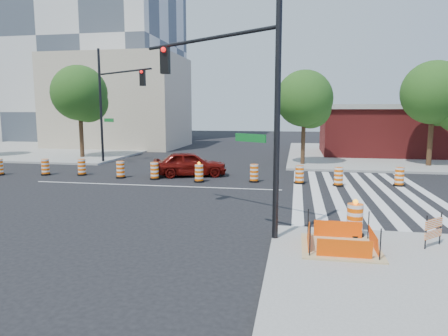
# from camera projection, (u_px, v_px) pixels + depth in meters

# --- Properties ---
(ground) EXTENTS (120.00, 120.00, 0.00)m
(ground) POSITION_uv_depth(u_px,v_px,m) (153.00, 186.00, 21.88)
(ground) COLOR black
(ground) RESTS_ON ground
(sidewalk_ne) EXTENTS (22.00, 22.00, 0.15)m
(sidewalk_ne) POSITION_uv_depth(u_px,v_px,m) (412.00, 155.00, 36.19)
(sidewalk_ne) COLOR gray
(sidewalk_ne) RESTS_ON ground
(sidewalk_nw) EXTENTS (22.00, 22.00, 0.15)m
(sidewalk_nw) POSITION_uv_depth(u_px,v_px,m) (53.00, 148.00, 42.60)
(sidewalk_nw) COLOR gray
(sidewalk_nw) RESTS_ON ground
(crosswalk_east) EXTENTS (6.75, 13.50, 0.01)m
(crosswalk_east) POSITION_uv_depth(u_px,v_px,m) (362.00, 193.00, 19.93)
(crosswalk_east) COLOR silver
(crosswalk_east) RESTS_ON ground
(lane_centerline) EXTENTS (14.00, 0.12, 0.01)m
(lane_centerline) POSITION_uv_depth(u_px,v_px,m) (153.00, 186.00, 21.88)
(lane_centerline) COLOR silver
(lane_centerline) RESTS_ON ground
(excavation_pit) EXTENTS (2.20, 2.20, 0.90)m
(excavation_pit) POSITION_uv_depth(u_px,v_px,m) (340.00, 246.00, 11.48)
(excavation_pit) COLOR tan
(excavation_pit) RESTS_ON ground
(brick_storefront) EXTENTS (16.50, 8.50, 4.60)m
(brick_storefront) POSITION_uv_depth(u_px,v_px,m) (414.00, 130.00, 35.87)
(brick_storefront) COLOR maroon
(brick_storefront) RESTS_ON ground
(beige_midrise) EXTENTS (14.00, 10.00, 10.00)m
(beige_midrise) POSITION_uv_depth(u_px,v_px,m) (120.00, 102.00, 44.72)
(beige_midrise) COLOR #B7A78C
(beige_midrise) RESTS_ON ground
(red_coupe) EXTENTS (4.91, 3.15, 1.56)m
(red_coupe) POSITION_uv_depth(u_px,v_px,m) (190.00, 164.00, 24.97)
(red_coupe) COLOR #5C0B07
(red_coupe) RESTS_ON ground
(signal_pole_se) EXTENTS (5.30, 3.43, 8.18)m
(signal_pole_se) POSITION_uv_depth(u_px,v_px,m) (234.00, 81.00, 12.90)
(signal_pole_se) COLOR black
(signal_pole_se) RESTS_ON ground
(signal_pole_nw) EXTENTS (5.57, 3.59, 8.57)m
(signal_pole_nw) POSITION_uv_depth(u_px,v_px,m) (113.00, 95.00, 29.32)
(signal_pole_nw) COLOR black
(signal_pole_nw) RESTS_ON ground
(pit_drum) EXTENTS (0.61, 0.61, 1.21)m
(pit_drum) POSITION_uv_depth(u_px,v_px,m) (355.00, 221.00, 12.46)
(pit_drum) COLOR black
(pit_drum) RESTS_ON ground
(barricade) EXTENTS (0.64, 0.60, 0.99)m
(barricade) POSITION_uv_depth(u_px,v_px,m) (434.00, 228.00, 11.55)
(barricade) COLOR #FF6005
(barricade) RESTS_ON ground
(tree_north_b) EXTENTS (4.62, 4.62, 7.85)m
(tree_north_b) POSITION_uv_depth(u_px,v_px,m) (80.00, 96.00, 33.47)
(tree_north_b) COLOR #382314
(tree_north_b) RESTS_ON ground
(tree_north_c) EXTENTS (4.13, 4.13, 7.02)m
(tree_north_c) POSITION_uv_depth(u_px,v_px,m) (305.00, 102.00, 29.10)
(tree_north_c) COLOR #382314
(tree_north_c) RESTS_ON ground
(tree_north_d) EXTENTS (4.46, 4.46, 7.57)m
(tree_north_d) POSITION_uv_depth(u_px,v_px,m) (434.00, 96.00, 28.17)
(tree_north_d) COLOR #382314
(tree_north_d) RESTS_ON ground
(median_drum_1) EXTENTS (0.60, 0.60, 1.02)m
(median_drum_1) POSITION_uv_depth(u_px,v_px,m) (45.00, 168.00, 25.39)
(median_drum_1) COLOR black
(median_drum_1) RESTS_ON ground
(median_drum_2) EXTENTS (0.60, 0.60, 1.02)m
(median_drum_2) POSITION_uv_depth(u_px,v_px,m) (82.00, 168.00, 25.31)
(median_drum_2) COLOR black
(median_drum_2) RESTS_ON ground
(median_drum_3) EXTENTS (0.60, 0.60, 1.02)m
(median_drum_3) POSITION_uv_depth(u_px,v_px,m) (121.00, 170.00, 24.30)
(median_drum_3) COLOR black
(median_drum_3) RESTS_ON ground
(median_drum_4) EXTENTS (0.60, 0.60, 1.02)m
(median_drum_4) POSITION_uv_depth(u_px,v_px,m) (155.00, 171.00, 23.81)
(median_drum_4) COLOR black
(median_drum_4) RESTS_ON ground
(median_drum_5) EXTENTS (0.60, 0.60, 1.18)m
(median_drum_5) POSITION_uv_depth(u_px,v_px,m) (199.00, 174.00, 22.89)
(median_drum_5) COLOR black
(median_drum_5) RESTS_ON ground
(median_drum_6) EXTENTS (0.60, 0.60, 1.02)m
(median_drum_6) POSITION_uv_depth(u_px,v_px,m) (254.00, 174.00, 22.92)
(median_drum_6) COLOR black
(median_drum_6) RESTS_ON ground
(median_drum_7) EXTENTS (0.60, 0.60, 1.02)m
(median_drum_7) POSITION_uv_depth(u_px,v_px,m) (299.00, 175.00, 22.37)
(median_drum_7) COLOR black
(median_drum_7) RESTS_ON ground
(median_drum_8) EXTENTS (0.60, 0.60, 1.02)m
(median_drum_8) POSITION_uv_depth(u_px,v_px,m) (338.00, 177.00, 21.67)
(median_drum_8) COLOR black
(median_drum_8) RESTS_ON ground
(median_drum_9) EXTENTS (0.60, 0.60, 1.02)m
(median_drum_9) POSITION_uv_depth(u_px,v_px,m) (399.00, 177.00, 21.66)
(median_drum_9) COLOR black
(median_drum_9) RESTS_ON ground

